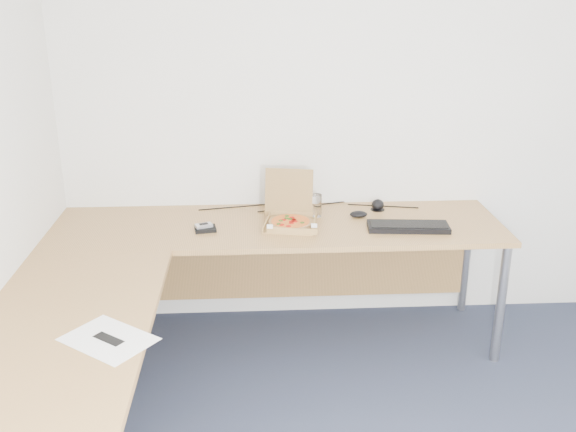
{
  "coord_description": "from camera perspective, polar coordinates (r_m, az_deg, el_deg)",
  "views": [
    {
      "loc": [
        -0.64,
        -1.98,
        2.01
      ],
      "look_at": [
        -0.45,
        1.28,
        0.82
      ],
      "focal_mm": 40.55,
      "sensor_mm": 36.0,
      "label": 1
    }
  ],
  "objects": [
    {
      "name": "dome_speaker",
      "position": [
        3.87,
        7.88,
        1.03
      ],
      "size": [
        0.08,
        0.08,
        0.07
      ],
      "primitive_type": "ellipsoid",
      "color": "black",
      "rests_on": "desk"
    },
    {
      "name": "keyboard",
      "position": [
        3.6,
        10.49,
        -0.94
      ],
      "size": [
        0.45,
        0.19,
        0.03
      ],
      "primitive_type": "cube",
      "rotation": [
        0.0,
        0.0,
        -0.09
      ],
      "color": "black",
      "rests_on": "desk"
    },
    {
      "name": "drinking_glass",
      "position": [
        3.72,
        2.41,
        0.93
      ],
      "size": [
        0.07,
        0.07,
        0.13
      ],
      "primitive_type": "cylinder",
      "color": "silver",
      "rests_on": "desk"
    },
    {
      "name": "mouse",
      "position": [
        3.74,
        6.21,
        0.16
      ],
      "size": [
        0.11,
        0.07,
        0.04
      ],
      "primitive_type": "ellipsoid",
      "rotation": [
        0.0,
        0.0,
        0.07
      ],
      "color": "black",
      "rests_on": "desk"
    },
    {
      "name": "cable_bundle",
      "position": [
        3.89,
        1.41,
        0.85
      ],
      "size": [
        0.63,
        0.13,
        0.01
      ],
      "primitive_type": null,
      "rotation": [
        0.0,
        0.0,
        0.14
      ],
      "color": "black",
      "rests_on": "desk"
    },
    {
      "name": "paper_sheet",
      "position": [
        2.6,
        -15.46,
        -10.37
      ],
      "size": [
        0.41,
        0.39,
        0.0
      ],
      "primitive_type": "cube",
      "rotation": [
        0.0,
        0.0,
        -0.65
      ],
      "color": "white",
      "rests_on": "desk"
    },
    {
      "name": "pizza_box",
      "position": [
        3.6,
        0.2,
        -0.29
      ],
      "size": [
        0.27,
        0.32,
        0.28
      ],
      "rotation": [
        0.0,
        0.0,
        -0.19
      ],
      "color": "#AC8248",
      "rests_on": "desk"
    },
    {
      "name": "phone",
      "position": [
        3.55,
        -7.4,
        -0.83
      ],
      "size": [
        0.1,
        0.08,
        0.02
      ],
      "primitive_type": "cube",
      "rotation": [
        0.0,
        0.0,
        0.37
      ],
      "color": "#B2B5BA",
      "rests_on": "wallet"
    },
    {
      "name": "wallet",
      "position": [
        3.55,
        -7.26,
        -1.12
      ],
      "size": [
        0.13,
        0.11,
        0.02
      ],
      "primitive_type": "cube",
      "rotation": [
        0.0,
        0.0,
        0.16
      ],
      "color": "black",
      "rests_on": "desk"
    },
    {
      "name": "desk",
      "position": [
        3.24,
        -6.32,
        -3.97
      ],
      "size": [
        2.5,
        2.2,
        0.73
      ],
      "color": "#AD7D43",
      "rests_on": "ground"
    },
    {
      "name": "room_shell",
      "position": [
        2.22,
        13.62,
        -0.66
      ],
      "size": [
        3.5,
        3.5,
        2.5
      ],
      "primitive_type": null,
      "color": "silver",
      "rests_on": "ground"
    }
  ]
}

